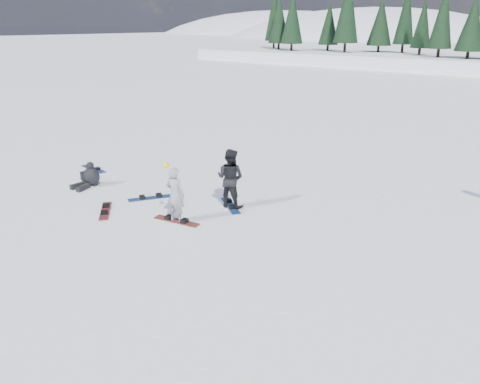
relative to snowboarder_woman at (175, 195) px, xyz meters
The scene contains 10 objects.
ground 0.95m from the snowboarder_woman, 142.33° to the left, with size 420.00×420.00×0.00m, color white.
snowboarder_woman is the anchor object (origin of this frame).
snowboarder_man 2.01m from the snowboarder_woman, 77.07° to the left, with size 0.92×0.72×1.90m, color black.
seated_rider 4.78m from the snowboarder_woman, behind, with size 0.71×1.09×0.89m.
gear_bag 5.52m from the snowboarder_woman, behind, with size 0.45×0.30×0.30m, color black.
snowboard_woman 0.84m from the snowboarder_woman, 30.96° to the left, with size 1.50×0.28×0.03m, color maroon.
snowboard_man 2.17m from the snowboarder_woman, 77.07° to the left, with size 1.50×0.28×0.03m, color #1C439C.
snowboard_loose_a 2.38m from the snowboarder_woman, 158.89° to the left, with size 1.50×0.28×0.03m, color #1B4496.
snowboard_loose_c 6.66m from the snowboarder_woman, 166.38° to the left, with size 1.50×0.28×0.03m, color navy.
snowboard_loose_b 2.60m from the snowboarder_woman, 159.81° to the right, with size 1.50×0.28×0.03m, color maroon.
Camera 1 is at (9.81, -8.97, 5.56)m, focal length 35.00 mm.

